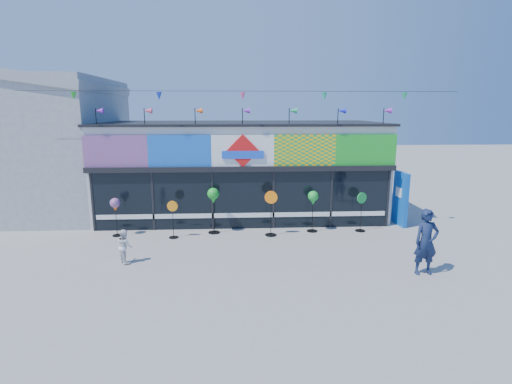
{
  "coord_description": "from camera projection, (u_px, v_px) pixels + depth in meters",
  "views": [
    {
      "loc": [
        -0.32,
        -11.87,
        4.66
      ],
      "look_at": [
        0.43,
        2.0,
        1.77
      ],
      "focal_mm": 28.0,
      "sensor_mm": 36.0,
      "label": 1
    }
  ],
  "objects": [
    {
      "name": "ground",
      "position": [
        246.0,
        260.0,
        12.57
      ],
      "size": [
        80.0,
        80.0,
        0.0
      ],
      "primitive_type": "plane",
      "color": "gray",
      "rests_on": "ground"
    },
    {
      "name": "spinner_0",
      "position": [
        115.0,
        206.0,
        14.74
      ],
      "size": [
        0.37,
        0.37,
        1.45
      ],
      "color": "black",
      "rests_on": "ground"
    },
    {
      "name": "neighbour_building",
      "position": [
        23.0,
        142.0,
        18.23
      ],
      "size": [
        8.18,
        7.2,
        6.87
      ],
      "color": "#A5A8AA",
      "rests_on": "ground"
    },
    {
      "name": "spinner_5",
      "position": [
        361.0,
        211.0,
        15.39
      ],
      "size": [
        0.41,
        0.39,
        1.54
      ],
      "color": "black",
      "rests_on": "ground"
    },
    {
      "name": "spinner_2",
      "position": [
        213.0,
        197.0,
        15.04
      ],
      "size": [
        0.45,
        0.45,
        1.76
      ],
      "color": "black",
      "rests_on": "ground"
    },
    {
      "name": "blue_sign",
      "position": [
        400.0,
        199.0,
        16.22
      ],
      "size": [
        0.23,
        1.1,
        2.18
      ],
      "rotation": [
        0.0,
        0.0,
        0.06
      ],
      "color": "#0C53B5",
      "rests_on": "ground"
    },
    {
      "name": "kite_shop",
      "position": [
        242.0,
        168.0,
        17.96
      ],
      "size": [
        16.0,
        5.7,
        5.31
      ],
      "color": "silver",
      "rests_on": "ground"
    },
    {
      "name": "spinner_3",
      "position": [
        271.0,
        212.0,
        14.84
      ],
      "size": [
        0.47,
        0.44,
        1.71
      ],
      "color": "black",
      "rests_on": "ground"
    },
    {
      "name": "spinner_4",
      "position": [
        313.0,
        199.0,
        15.25
      ],
      "size": [
        0.41,
        0.41,
        1.61
      ],
      "color": "black",
      "rests_on": "ground"
    },
    {
      "name": "adult_man",
      "position": [
        426.0,
        242.0,
        11.33
      ],
      "size": [
        0.72,
        0.49,
        1.91
      ],
      "primitive_type": "imported",
      "rotation": [
        0.0,
        0.0,
        0.05
      ],
      "color": "#152141",
      "rests_on": "ground"
    },
    {
      "name": "child",
      "position": [
        125.0,
        246.0,
        12.26
      ],
      "size": [
        0.54,
        0.59,
        1.06
      ],
      "primitive_type": "imported",
      "rotation": [
        0.0,
        0.0,
        2.19
      ],
      "color": "silver",
      "rests_on": "ground"
    },
    {
      "name": "spinner_1",
      "position": [
        173.0,
        218.0,
        14.59
      ],
      "size": [
        0.39,
        0.36,
        1.4
      ],
      "color": "black",
      "rests_on": "ground"
    }
  ]
}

